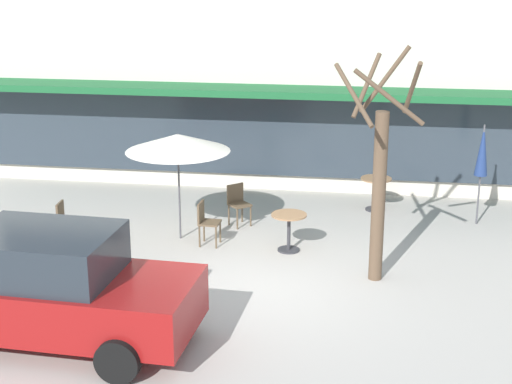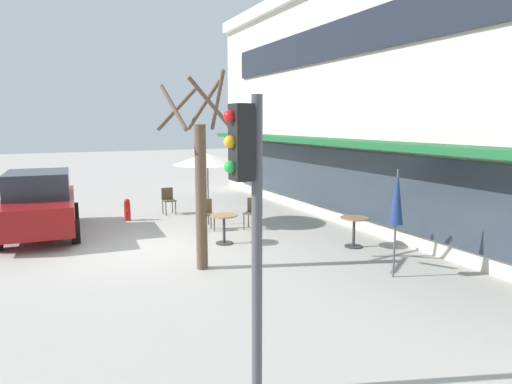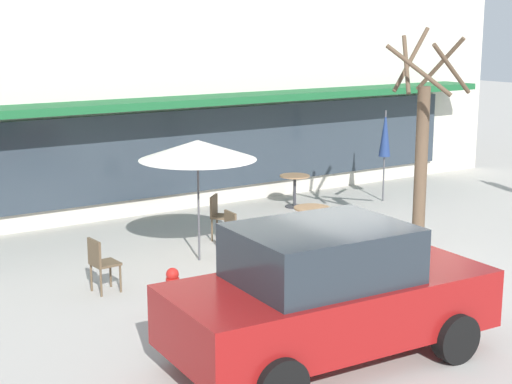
{
  "view_description": "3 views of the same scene",
  "coord_description": "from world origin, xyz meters",
  "px_view_note": "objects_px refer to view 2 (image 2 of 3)",
  "views": [
    {
      "loc": [
        1.92,
        -12.5,
        5.64
      ],
      "look_at": [
        -0.43,
        2.94,
        0.86
      ],
      "focal_mm": 55.0,
      "sensor_mm": 36.0,
      "label": 1
    },
    {
      "loc": [
        11.12,
        -2.16,
        3.11
      ],
      "look_at": [
        -0.56,
        3.25,
        1.13
      ],
      "focal_mm": 32.0,
      "sensor_mm": 36.0,
      "label": 2
    },
    {
      "loc": [
        -8.57,
        -9.7,
        4.17
      ],
      "look_at": [
        0.05,
        3.36,
        0.84
      ],
      "focal_mm": 55.0,
      "sensor_mm": 36.0,
      "label": 3
    }
  ],
  "objects_px": {
    "street_tree": "(200,180)",
    "fire_hydrant": "(127,210)",
    "cafe_chair_2": "(168,199)",
    "cafe_chair_0": "(206,212)",
    "patio_umbrella_cream_folded": "(397,198)",
    "traffic_light_pole": "(249,199)",
    "cafe_chair_1": "(252,211)",
    "cafe_table_streetside": "(224,224)",
    "patio_umbrella_green_folded": "(208,159)",
    "parked_sedan": "(39,204)",
    "cafe_table_near_wall": "(354,227)"
  },
  "relations": [
    {
      "from": "patio_umbrella_green_folded",
      "to": "cafe_chair_2",
      "type": "xyz_separation_m",
      "value": [
        -2.17,
        -0.7,
        -1.5
      ]
    },
    {
      "from": "patio_umbrella_cream_folded",
      "to": "fire_hydrant",
      "type": "bearing_deg",
      "value": -152.9
    },
    {
      "from": "cafe_chair_1",
      "to": "traffic_light_pole",
      "type": "height_order",
      "value": "traffic_light_pole"
    },
    {
      "from": "street_tree",
      "to": "fire_hydrant",
      "type": "distance_m",
      "value": 5.87
    },
    {
      "from": "cafe_chair_0",
      "to": "cafe_table_streetside",
      "type": "bearing_deg",
      "value": -2.91
    },
    {
      "from": "cafe_chair_2",
      "to": "cafe_chair_0",
      "type": "bearing_deg",
      "value": 8.66
    },
    {
      "from": "patio_umbrella_cream_folded",
      "to": "fire_hydrant",
      "type": "xyz_separation_m",
      "value": [
        -7.79,
        -3.99,
        -1.27
      ]
    },
    {
      "from": "patio_umbrella_cream_folded",
      "to": "street_tree",
      "type": "distance_m",
      "value": 4.0
    },
    {
      "from": "traffic_light_pole",
      "to": "street_tree",
      "type": "bearing_deg",
      "value": 168.4
    },
    {
      "from": "patio_umbrella_cream_folded",
      "to": "cafe_chair_0",
      "type": "xyz_separation_m",
      "value": [
        -5.53,
        -2.11,
        -1.1
      ]
    },
    {
      "from": "traffic_light_pole",
      "to": "fire_hydrant",
      "type": "distance_m",
      "value": 10.46
    },
    {
      "from": "cafe_table_streetside",
      "to": "cafe_chair_1",
      "type": "distance_m",
      "value": 1.87
    },
    {
      "from": "patio_umbrella_green_folded",
      "to": "street_tree",
      "type": "xyz_separation_m",
      "value": [
        3.97,
        -1.52,
        -0.11
      ]
    },
    {
      "from": "patio_umbrella_cream_folded",
      "to": "traffic_light_pole",
      "type": "distance_m",
      "value": 5.01
    },
    {
      "from": "cafe_chair_0",
      "to": "street_tree",
      "type": "relative_size",
      "value": 0.21
    },
    {
      "from": "traffic_light_pole",
      "to": "cafe_table_streetside",
      "type": "bearing_deg",
      "value": 161.53
    },
    {
      "from": "cafe_table_streetside",
      "to": "cafe_chair_0",
      "type": "height_order",
      "value": "cafe_chair_0"
    },
    {
      "from": "cafe_chair_0",
      "to": "traffic_light_pole",
      "type": "distance_m",
      "value": 8.49
    },
    {
      "from": "patio_umbrella_green_folded",
      "to": "cafe_chair_2",
      "type": "bearing_deg",
      "value": -162.19
    },
    {
      "from": "patio_umbrella_green_folded",
      "to": "fire_hydrant",
      "type": "bearing_deg",
      "value": -127.5
    },
    {
      "from": "cafe_table_near_wall",
      "to": "traffic_light_pole",
      "type": "xyz_separation_m",
      "value": [
        4.66,
        -4.95,
        1.78
      ]
    },
    {
      "from": "street_tree",
      "to": "patio_umbrella_cream_folded",
      "type": "bearing_deg",
      "value": 57.13
    },
    {
      "from": "cafe_chair_1",
      "to": "parked_sedan",
      "type": "distance_m",
      "value": 5.96
    },
    {
      "from": "parked_sedan",
      "to": "traffic_light_pole",
      "type": "relative_size",
      "value": 1.26
    },
    {
      "from": "cafe_chair_0",
      "to": "street_tree",
      "type": "height_order",
      "value": "street_tree"
    },
    {
      "from": "street_tree",
      "to": "fire_hydrant",
      "type": "bearing_deg",
      "value": -173.56
    },
    {
      "from": "cafe_chair_2",
      "to": "fire_hydrant",
      "type": "bearing_deg",
      "value": -70.51
    },
    {
      "from": "patio_umbrella_cream_folded",
      "to": "traffic_light_pole",
      "type": "relative_size",
      "value": 0.65
    },
    {
      "from": "cafe_chair_1",
      "to": "parked_sedan",
      "type": "relative_size",
      "value": 0.21
    },
    {
      "from": "cafe_table_streetside",
      "to": "street_tree",
      "type": "relative_size",
      "value": 0.18
    },
    {
      "from": "patio_umbrella_green_folded",
      "to": "cafe_chair_1",
      "type": "relative_size",
      "value": 2.47
    },
    {
      "from": "traffic_light_pole",
      "to": "fire_hydrant",
      "type": "bearing_deg",
      "value": 178.22
    },
    {
      "from": "cafe_chair_1",
      "to": "cafe_chair_2",
      "type": "distance_m",
      "value": 3.62
    },
    {
      "from": "cafe_table_near_wall",
      "to": "cafe_chair_2",
      "type": "distance_m",
      "value": 6.9
    },
    {
      "from": "fire_hydrant",
      "to": "patio_umbrella_cream_folded",
      "type": "bearing_deg",
      "value": 27.1
    },
    {
      "from": "cafe_chair_1",
      "to": "cafe_table_streetside",
      "type": "bearing_deg",
      "value": -47.52
    },
    {
      "from": "cafe_table_near_wall",
      "to": "cafe_chair_0",
      "type": "distance_m",
      "value": 4.33
    },
    {
      "from": "cafe_chair_1",
      "to": "street_tree",
      "type": "bearing_deg",
      "value": -40.71
    },
    {
      "from": "cafe_chair_2",
      "to": "street_tree",
      "type": "relative_size",
      "value": 0.21
    },
    {
      "from": "cafe_table_streetside",
      "to": "street_tree",
      "type": "bearing_deg",
      "value": -34.52
    },
    {
      "from": "patio_umbrella_green_folded",
      "to": "cafe_table_near_wall",
      "type": "bearing_deg",
      "value": 32.1
    },
    {
      "from": "patio_umbrella_green_folded",
      "to": "parked_sedan",
      "type": "bearing_deg",
      "value": -99.27
    },
    {
      "from": "patio_umbrella_green_folded",
      "to": "parked_sedan",
      "type": "distance_m",
      "value": 4.86
    },
    {
      "from": "patio_umbrella_green_folded",
      "to": "parked_sedan",
      "type": "relative_size",
      "value": 0.51
    },
    {
      "from": "parked_sedan",
      "to": "cafe_chair_0",
      "type": "bearing_deg",
      "value": 72.71
    },
    {
      "from": "parked_sedan",
      "to": "street_tree",
      "type": "relative_size",
      "value": 1.03
    },
    {
      "from": "patio_umbrella_cream_folded",
      "to": "cafe_chair_0",
      "type": "height_order",
      "value": "patio_umbrella_cream_folded"
    },
    {
      "from": "patio_umbrella_cream_folded",
      "to": "cafe_chair_0",
      "type": "distance_m",
      "value": 6.02
    },
    {
      "from": "cafe_chair_2",
      "to": "cafe_table_streetside",
      "type": "bearing_deg",
      "value": 4.33
    },
    {
      "from": "cafe_table_streetside",
      "to": "cafe_chair_1",
      "type": "height_order",
      "value": "cafe_chair_1"
    }
  ]
}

